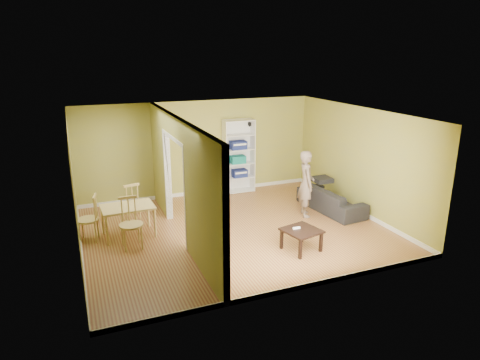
% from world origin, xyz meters
% --- Properties ---
extents(room_shell, '(6.50, 6.50, 6.50)m').
position_xyz_m(room_shell, '(0.00, 0.00, 1.30)').
color(room_shell, '#AA874A').
rests_on(room_shell, ground).
extents(partition, '(0.22, 5.50, 2.60)m').
position_xyz_m(partition, '(-1.20, 0.00, 1.30)').
color(partition, '#A5A13A').
rests_on(partition, ground).
extents(wall_speaker, '(0.10, 0.10, 0.10)m').
position_xyz_m(wall_speaker, '(1.50, 2.69, 1.90)').
color(wall_speaker, black).
rests_on(wall_speaker, room_shell).
extents(sofa, '(2.03, 1.02, 0.75)m').
position_xyz_m(sofa, '(2.70, 0.29, 0.37)').
color(sofa, black).
rests_on(sofa, ground).
extents(person, '(0.81, 0.71, 1.89)m').
position_xyz_m(person, '(1.92, 0.22, 0.95)').
color(person, slate).
rests_on(person, ground).
extents(bookshelf, '(0.87, 0.38, 2.06)m').
position_xyz_m(bookshelf, '(1.10, 2.61, 1.03)').
color(bookshelf, white).
rests_on(bookshelf, ground).
extents(paper_box_navy_a, '(0.41, 0.27, 0.21)m').
position_xyz_m(paper_box_navy_a, '(1.13, 2.56, 0.54)').
color(paper_box_navy_a, navy).
rests_on(paper_box_navy_a, bookshelf).
extents(paper_box_teal, '(0.41, 0.27, 0.21)m').
position_xyz_m(paper_box_teal, '(1.07, 2.56, 0.94)').
color(paper_box_teal, '#0C5C63').
rests_on(paper_box_teal, bookshelf).
extents(paper_box_navy_b, '(0.44, 0.29, 0.23)m').
position_xyz_m(paper_box_navy_b, '(1.09, 2.56, 1.35)').
color(paper_box_navy_b, navy).
rests_on(paper_box_navy_b, bookshelf).
extents(coffee_table, '(0.67, 0.67, 0.44)m').
position_xyz_m(coffee_table, '(0.87, -1.42, 0.38)').
color(coffee_table, black).
rests_on(coffee_table, ground).
extents(game_controller, '(0.16, 0.04, 0.03)m').
position_xyz_m(game_controller, '(0.80, -1.34, 0.46)').
color(game_controller, white).
rests_on(game_controller, coffee_table).
extents(dining_table, '(1.09, 0.73, 0.68)m').
position_xyz_m(dining_table, '(-2.24, 0.59, 0.60)').
color(dining_table, '#D7C070').
rests_on(dining_table, ground).
extents(chair_left, '(0.55, 0.55, 1.00)m').
position_xyz_m(chair_left, '(-3.06, 0.65, 0.50)').
color(chair_left, tan).
rests_on(chair_left, ground).
extents(chair_near, '(0.50, 0.50, 1.06)m').
position_xyz_m(chair_near, '(-2.26, -0.04, 0.53)').
color(chair_near, tan).
rests_on(chair_near, ground).
extents(chair_far, '(0.57, 0.57, 1.03)m').
position_xyz_m(chair_far, '(-2.11, 1.20, 0.52)').
color(chair_far, tan).
rests_on(chair_far, ground).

